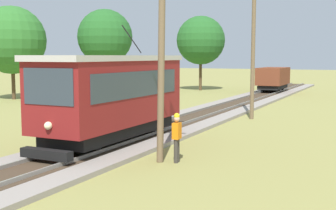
% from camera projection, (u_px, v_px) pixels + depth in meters
% --- Properties ---
extents(red_tram, '(2.60, 8.54, 4.79)m').
position_uv_depth(red_tram, '(113.00, 95.00, 18.80)').
color(red_tram, maroon).
rests_on(red_tram, rail_right).
extents(freight_car, '(2.40, 5.20, 2.31)m').
position_uv_depth(freight_car, '(273.00, 78.00, 45.62)').
color(freight_car, brown).
rests_on(freight_car, rail_right).
extents(utility_pole_near_tram, '(1.40, 0.50, 7.83)m').
position_uv_depth(utility_pole_near_tram, '(161.00, 50.00, 15.93)').
color(utility_pole_near_tram, brown).
rests_on(utility_pole_near_tram, ground).
extents(utility_pole_mid, '(1.40, 0.30, 8.19)m').
position_uv_depth(utility_pole_mid, '(253.00, 49.00, 26.88)').
color(utility_pole_mid, brown).
rests_on(utility_pole_mid, ground).
extents(second_worker, '(0.27, 0.40, 1.78)m').
position_uv_depth(second_worker, '(177.00, 135.00, 16.07)').
color(second_worker, '#38332D').
rests_on(second_worker, ground).
extents(tree_right_near, '(5.32, 5.32, 8.17)m').
position_uv_depth(tree_right_near, '(201.00, 40.00, 49.52)').
color(tree_right_near, '#4C3823').
rests_on(tree_right_near, ground).
extents(tree_left_far, '(5.89, 5.89, 8.11)m').
position_uv_depth(tree_left_far, '(12.00, 40.00, 39.15)').
color(tree_left_far, '#4C3823').
rests_on(tree_left_far, ground).
extents(tree_right_far, '(4.97, 4.97, 8.00)m').
position_uv_depth(tree_right_far, '(105.00, 37.00, 40.75)').
color(tree_right_far, '#4C3823').
rests_on(tree_right_far, ground).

